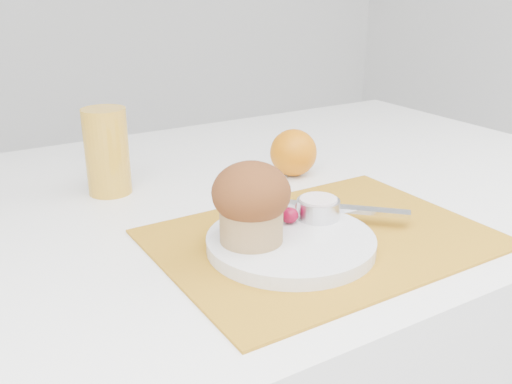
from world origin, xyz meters
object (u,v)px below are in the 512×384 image
table (264,378)px  plate (291,242)px  muffin (251,201)px  juice_glass (107,152)px  orange (293,153)px

table → plate: 0.45m
table → muffin: size_ratio=12.54×
plate → juice_glass: 0.33m
plate → juice_glass: size_ratio=1.56×
table → muffin: bearing=-125.9°
orange → juice_glass: size_ratio=0.59×
orange → muffin: 0.30m
muffin → orange: bearing=45.7°
table → juice_glass: juice_glass is taller
table → orange: 0.42m
muffin → juice_glass: bearing=104.7°
plate → orange: 0.28m
orange → juice_glass: 0.30m
plate → orange: (0.16, 0.23, 0.03)m
orange → muffin: (-0.21, -0.21, 0.03)m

